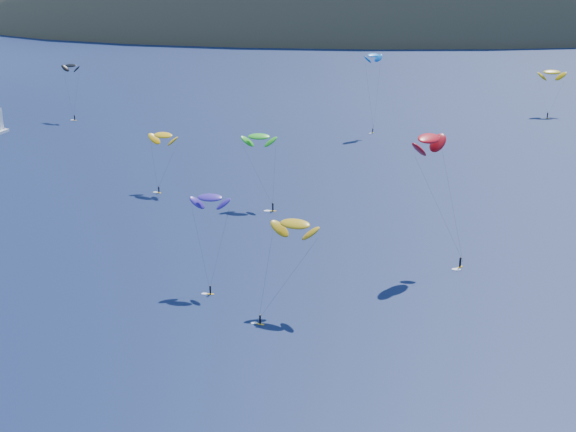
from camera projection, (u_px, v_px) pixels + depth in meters
The scene contains 9 objects.
island at pixel (386, 40), 613.09m from camera, with size 730.00×300.00×210.00m.
kitesurfer_1 at pixel (163, 135), 197.99m from camera, with size 8.97×8.88×15.71m.
kitesurfer_2 at pixel (295, 224), 132.87m from camera, with size 10.44×12.62×16.44m.
kitesurfer_3 at pixel (259, 137), 186.90m from camera, with size 8.53×10.34×17.86m.
kitesurfer_4 at pixel (373, 55), 256.11m from camera, with size 7.72×7.89×26.67m.
kitesurfer_9 at pixel (429, 139), 149.54m from camera, with size 11.98×11.19×26.52m.
kitesurfer_10 at pixel (210, 198), 141.67m from camera, with size 7.19×8.87×17.61m.
kitesurfer_11 at pixel (552, 72), 286.28m from camera, with size 10.14×12.28×17.67m.
kitesurfer_12 at pixel (71, 66), 278.69m from camera, with size 7.85×8.77×20.24m.
Camera 1 is at (-6.17, -64.56, 58.07)m, focal length 50.00 mm.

